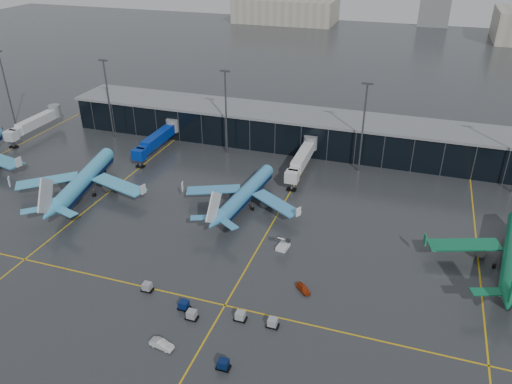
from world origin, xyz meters
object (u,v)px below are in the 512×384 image
(airliner_arkefly, at_px, (83,170))
(service_van_white, at_px, (162,344))
(service_van_red, at_px, (303,288))
(mobile_airstair, at_px, (283,245))
(airliner_klm_near, at_px, (246,185))
(baggage_carts, at_px, (208,317))

(airliner_arkefly, bearing_deg, service_van_white, -55.33)
(service_van_red, bearing_deg, service_van_white, -176.47)
(airliner_arkefly, relative_size, mobile_airstair, 11.98)
(airliner_klm_near, relative_size, service_van_white, 8.59)
(service_van_red, distance_m, service_van_white, 28.53)
(airliner_klm_near, relative_size, baggage_carts, 1.32)
(airliner_arkefly, xyz_separation_m, service_van_white, (44.33, -42.47, -5.67))
(airliner_arkefly, relative_size, service_van_white, 9.75)
(baggage_carts, xyz_separation_m, service_van_red, (13.93, 13.22, -0.14))
(mobile_airstair, bearing_deg, service_van_red, -51.35)
(airliner_klm_near, height_order, service_van_red, airliner_klm_near)
(airliner_klm_near, xyz_separation_m, baggage_carts, (7.43, -41.06, -4.85))
(airliner_klm_near, xyz_separation_m, service_van_red, (21.36, -27.83, -4.99))
(airliner_arkefly, height_order, baggage_carts, airliner_arkefly)
(airliner_arkefly, relative_size, baggage_carts, 1.50)
(airliner_arkefly, relative_size, service_van_red, 11.37)
(airliner_klm_near, distance_m, mobile_airstair, 21.24)
(mobile_airstair, bearing_deg, airliner_arkefly, 178.83)
(baggage_carts, xyz_separation_m, service_van_white, (-4.83, -8.28, -0.06))
(service_van_white, bearing_deg, mobile_airstair, -9.72)
(airliner_arkefly, xyz_separation_m, mobile_airstair, (55.57, -8.50, -5.60))
(baggage_carts, height_order, service_van_white, baggage_carts)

